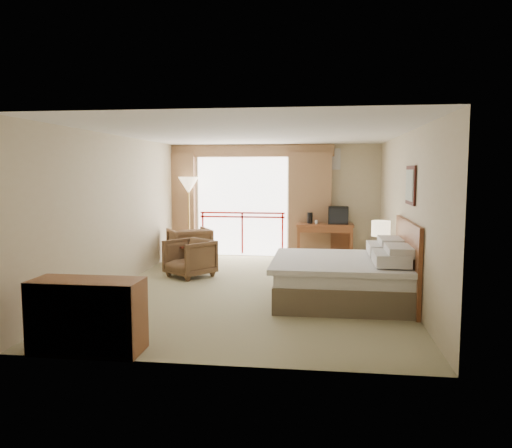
# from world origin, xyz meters

# --- Properties ---
(floor) EXTENTS (7.00, 7.00, 0.00)m
(floor) POSITION_xyz_m (0.00, 0.00, 0.00)
(floor) COLOR #938D64
(floor) RESTS_ON ground
(ceiling) EXTENTS (7.00, 7.00, 0.00)m
(ceiling) POSITION_xyz_m (0.00, 0.00, 2.70)
(ceiling) COLOR white
(ceiling) RESTS_ON wall_back
(wall_back) EXTENTS (5.00, 0.00, 5.00)m
(wall_back) POSITION_xyz_m (0.00, 3.50, 1.35)
(wall_back) COLOR #C6B591
(wall_back) RESTS_ON ground
(wall_front) EXTENTS (5.00, 0.00, 5.00)m
(wall_front) POSITION_xyz_m (0.00, -3.50, 1.35)
(wall_front) COLOR #C6B591
(wall_front) RESTS_ON ground
(wall_left) EXTENTS (0.00, 7.00, 7.00)m
(wall_left) POSITION_xyz_m (-2.50, 0.00, 1.35)
(wall_left) COLOR #C6B591
(wall_left) RESTS_ON ground
(wall_right) EXTENTS (0.00, 7.00, 7.00)m
(wall_right) POSITION_xyz_m (2.50, 0.00, 1.35)
(wall_right) COLOR #C6B591
(wall_right) RESTS_ON ground
(balcony_door) EXTENTS (2.40, 0.00, 2.40)m
(balcony_door) POSITION_xyz_m (-0.80, 3.48, 1.20)
(balcony_door) COLOR white
(balcony_door) RESTS_ON wall_back
(balcony_railing) EXTENTS (2.09, 0.03, 1.02)m
(balcony_railing) POSITION_xyz_m (-0.80, 3.46, 0.81)
(balcony_railing) COLOR #A6140E
(balcony_railing) RESTS_ON wall_back
(curtain_left) EXTENTS (1.00, 0.26, 2.50)m
(curtain_left) POSITION_xyz_m (-2.45, 3.35, 1.25)
(curtain_left) COLOR brown
(curtain_left) RESTS_ON wall_back
(curtain_right) EXTENTS (1.00, 0.26, 2.50)m
(curtain_right) POSITION_xyz_m (0.85, 3.35, 1.25)
(curtain_right) COLOR brown
(curtain_right) RESTS_ON wall_back
(valance) EXTENTS (4.40, 0.22, 0.28)m
(valance) POSITION_xyz_m (-0.80, 3.38, 2.55)
(valance) COLOR brown
(valance) RESTS_ON wall_back
(hvac_vent) EXTENTS (0.50, 0.04, 0.50)m
(hvac_vent) POSITION_xyz_m (1.30, 3.47, 2.35)
(hvac_vent) COLOR silver
(hvac_vent) RESTS_ON wall_back
(bed) EXTENTS (2.13, 2.06, 0.97)m
(bed) POSITION_xyz_m (1.50, -0.60, 0.38)
(bed) COLOR brown
(bed) RESTS_ON floor
(headboard) EXTENTS (0.06, 2.10, 1.30)m
(headboard) POSITION_xyz_m (2.46, -0.60, 0.65)
(headboard) COLOR brown
(headboard) RESTS_ON wall_right
(framed_art) EXTENTS (0.04, 0.72, 0.60)m
(framed_art) POSITION_xyz_m (2.47, -0.60, 1.85)
(framed_art) COLOR black
(framed_art) RESTS_ON wall_right
(nightstand) EXTENTS (0.39, 0.46, 0.55)m
(nightstand) POSITION_xyz_m (2.20, 0.65, 0.27)
(nightstand) COLOR brown
(nightstand) RESTS_ON floor
(table_lamp) EXTENTS (0.34, 0.34, 0.60)m
(table_lamp) POSITION_xyz_m (2.20, 0.70, 1.01)
(table_lamp) COLOR tan
(table_lamp) RESTS_ON nightstand
(phone) EXTENTS (0.21, 0.18, 0.08)m
(phone) POSITION_xyz_m (2.15, 0.50, 0.59)
(phone) COLOR black
(phone) RESTS_ON nightstand
(desk) EXTENTS (1.30, 0.63, 0.85)m
(desk) POSITION_xyz_m (1.21, 3.14, 0.66)
(desk) COLOR brown
(desk) RESTS_ON floor
(tv) EXTENTS (0.45, 0.36, 0.41)m
(tv) POSITION_xyz_m (1.51, 3.08, 1.05)
(tv) COLOR black
(tv) RESTS_ON desk
(coffee_maker) EXTENTS (0.13, 0.13, 0.26)m
(coffee_maker) POSITION_xyz_m (0.86, 3.08, 0.98)
(coffee_maker) COLOR black
(coffee_maker) RESTS_ON desk
(cup) EXTENTS (0.07, 0.07, 0.09)m
(cup) POSITION_xyz_m (1.01, 3.03, 0.89)
(cup) COLOR white
(cup) RESTS_ON desk
(wastebasket) EXTENTS (0.27, 0.27, 0.29)m
(wastebasket) POSITION_xyz_m (1.02, 2.59, 0.14)
(wastebasket) COLOR black
(wastebasket) RESTS_ON floor
(armchair_far) EXTENTS (1.19, 1.20, 0.81)m
(armchair_far) POSITION_xyz_m (-1.81, 2.25, 0.00)
(armchair_far) COLOR #4D3522
(armchair_far) RESTS_ON floor
(armchair_near) EXTENTS (1.12, 1.12, 0.74)m
(armchair_near) POSITION_xyz_m (-1.43, 0.86, 0.00)
(armchair_near) COLOR #4D3522
(armchair_near) RESTS_ON floor
(side_table) EXTENTS (0.51, 0.51, 0.55)m
(side_table) POSITION_xyz_m (-1.70, 1.32, 0.38)
(side_table) COLOR black
(side_table) RESTS_ON floor
(book) EXTENTS (0.26, 0.28, 0.02)m
(book) POSITION_xyz_m (-1.70, 1.32, 0.56)
(book) COLOR white
(book) RESTS_ON side_table
(floor_lamp) EXTENTS (0.49, 0.49, 1.93)m
(floor_lamp) POSITION_xyz_m (-2.03, 3.07, 1.66)
(floor_lamp) COLOR tan
(floor_lamp) RESTS_ON floor
(dresser) EXTENTS (1.26, 0.54, 0.84)m
(dresser) POSITION_xyz_m (-1.53, -3.28, 0.42)
(dresser) COLOR brown
(dresser) RESTS_ON floor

